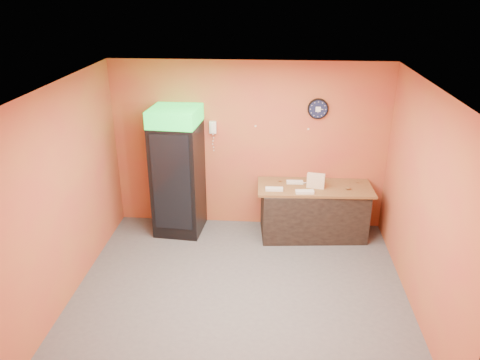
{
  "coord_description": "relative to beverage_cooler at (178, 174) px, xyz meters",
  "views": [
    {
      "loc": [
        0.39,
        -5.3,
        3.91
      ],
      "look_at": [
        -0.05,
        0.6,
        1.39
      ],
      "focal_mm": 35.0,
      "sensor_mm": 36.0,
      "label": 1
    }
  ],
  "objects": [
    {
      "name": "wrapped_sandwich_left",
      "position": [
        1.56,
        -0.18,
        -0.14
      ],
      "size": [
        0.28,
        0.12,
        0.04
      ],
      "primitive_type": "cube",
      "rotation": [
        0.0,
        0.0,
        0.03
      ],
      "color": "silver",
      "rests_on": "butcher_paper"
    },
    {
      "name": "butcher_paper",
      "position": [
        2.22,
        0.02,
        -0.18
      ],
      "size": [
        1.86,
        0.82,
        0.04
      ],
      "primitive_type": "cube",
      "rotation": [
        0.0,
        0.0,
        0.04
      ],
      "color": "brown",
      "rests_on": "prep_counter"
    },
    {
      "name": "left_wall",
      "position": [
        -1.12,
        -1.6,
        0.36
      ],
      "size": [
        0.02,
        4.0,
        2.8
      ],
      "primitive_type": "cube",
      "color": "#AF6631",
      "rests_on": "floor"
    },
    {
      "name": "wall_clock",
      "position": [
        2.22,
        0.37,
        1.03
      ],
      "size": [
        0.33,
        0.06,
        0.33
      ],
      "color": "black",
      "rests_on": "back_wall"
    },
    {
      "name": "sub_roll_stack",
      "position": [
        2.22,
        -0.03,
        -0.04
      ],
      "size": [
        0.29,
        0.15,
        0.23
      ],
      "rotation": [
        0.0,
        0.0,
        -0.19
      ],
      "color": "beige",
      "rests_on": "butcher_paper"
    },
    {
      "name": "prep_counter",
      "position": [
        2.22,
        0.02,
        -0.62
      ],
      "size": [
        1.74,
        0.89,
        0.84
      ],
      "primitive_type": "cube",
      "rotation": [
        0.0,
        0.0,
        0.09
      ],
      "color": "black",
      "rests_on": "floor"
    },
    {
      "name": "kitchen_tool",
      "position": [
        2.14,
        0.12,
        -0.12
      ],
      "size": [
        0.07,
        0.07,
        0.07
      ],
      "primitive_type": "cylinder",
      "color": "silver",
      "rests_on": "butcher_paper"
    },
    {
      "name": "wrapped_sandwich_mid",
      "position": [
        2.04,
        -0.25,
        -0.14
      ],
      "size": [
        0.29,
        0.13,
        0.04
      ],
      "primitive_type": "cube",
      "rotation": [
        0.0,
        0.0,
        0.08
      ],
      "color": "silver",
      "rests_on": "butcher_paper"
    },
    {
      "name": "wall_phone",
      "position": [
        0.54,
        0.34,
        0.69
      ],
      "size": [
        0.11,
        0.1,
        0.2
      ],
      "color": "white",
      "rests_on": "back_wall"
    },
    {
      "name": "wrapped_sandwich_right",
      "position": [
        1.9,
        0.13,
        -0.14
      ],
      "size": [
        0.27,
        0.11,
        0.04
      ],
      "primitive_type": "cube",
      "rotation": [
        0.0,
        0.0,
        0.04
      ],
      "color": "silver",
      "rests_on": "butcher_paper"
    },
    {
      "name": "back_wall",
      "position": [
        1.13,
        0.4,
        0.36
      ],
      "size": [
        4.5,
        0.02,
        2.8
      ],
      "primitive_type": "cube",
      "color": "#AF6631",
      "rests_on": "floor"
    },
    {
      "name": "beverage_cooler",
      "position": [
        0.0,
        0.0,
        0.0
      ],
      "size": [
        0.8,
        0.81,
        2.12
      ],
      "rotation": [
        0.0,
        0.0,
        -0.08
      ],
      "color": "black",
      "rests_on": "floor"
    },
    {
      "name": "ceiling",
      "position": [
        1.13,
        -1.6,
        1.76
      ],
      "size": [
        4.5,
        4.0,
        0.02
      ],
      "primitive_type": "cube",
      "color": "white",
      "rests_on": "back_wall"
    },
    {
      "name": "floor",
      "position": [
        1.13,
        -1.6,
        -1.04
      ],
      "size": [
        4.5,
        4.5,
        0.0
      ],
      "primitive_type": "plane",
      "color": "#47474C",
      "rests_on": "ground"
    },
    {
      "name": "right_wall",
      "position": [
        3.38,
        -1.6,
        0.36
      ],
      "size": [
        0.02,
        4.0,
        2.8
      ],
      "primitive_type": "cube",
      "color": "#AF6631",
      "rests_on": "floor"
    }
  ]
}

